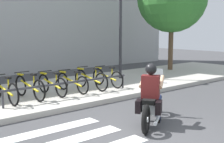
% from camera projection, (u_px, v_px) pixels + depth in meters
% --- Properties ---
extents(ground_plane, '(48.00, 48.00, 0.00)m').
position_uv_depth(ground_plane, '(140.00, 138.00, 5.94)').
color(ground_plane, '#424244').
extents(sidewalk, '(24.00, 4.40, 0.15)m').
position_uv_depth(sidewalk, '(35.00, 95.00, 9.57)').
color(sidewalk, '#B7B2A8').
rests_on(sidewalk, ground).
extents(crosswalk_stripe_3, '(2.80, 0.40, 0.01)m').
position_uv_depth(crosswalk_stripe_3, '(61.00, 143.00, 5.68)').
color(crosswalk_stripe_3, white).
rests_on(crosswalk_stripe_3, ground).
extents(crosswalk_stripe_4, '(2.80, 0.40, 0.01)m').
position_uv_depth(crosswalk_stripe_4, '(42.00, 132.00, 6.28)').
color(crosswalk_stripe_4, white).
rests_on(crosswalk_stripe_4, ground).
extents(motorcycle, '(1.83, 1.30, 1.22)m').
position_uv_depth(motorcycle, '(151.00, 104.00, 6.84)').
color(motorcycle, black).
rests_on(motorcycle, ground).
extents(rider, '(0.77, 0.73, 1.43)m').
position_uv_depth(rider, '(151.00, 89.00, 6.72)').
color(rider, '#591919').
rests_on(rider, ground).
extents(bicycle_0, '(0.48, 1.70, 0.77)m').
position_uv_depth(bicycle_0, '(4.00, 91.00, 8.17)').
color(bicycle_0, black).
rests_on(bicycle_0, sidewalk).
extents(bicycle_1, '(0.48, 1.72, 0.78)m').
position_uv_depth(bicycle_1, '(29.00, 87.00, 8.64)').
color(bicycle_1, black).
rests_on(bicycle_1, sidewalk).
extents(bicycle_2, '(0.48, 1.59, 0.75)m').
position_uv_depth(bicycle_2, '(52.00, 85.00, 9.12)').
color(bicycle_2, black).
rests_on(bicycle_2, sidewalk).
extents(bicycle_3, '(0.48, 1.66, 0.72)m').
position_uv_depth(bicycle_3, '(72.00, 82.00, 9.59)').
color(bicycle_3, black).
rests_on(bicycle_3, sidewalk).
extents(bicycle_4, '(0.48, 1.72, 0.77)m').
position_uv_depth(bicycle_4, '(91.00, 79.00, 10.07)').
color(bicycle_4, black).
rests_on(bicycle_4, sidewalk).
extents(bicycle_5, '(0.48, 1.56, 0.74)m').
position_uv_depth(bicycle_5, '(107.00, 77.00, 10.54)').
color(bicycle_5, black).
rests_on(bicycle_5, sidewalk).
extents(bike_rack, '(4.31, 0.07, 0.49)m').
position_uv_depth(bike_rack, '(72.00, 83.00, 8.92)').
color(bike_rack, '#333338').
rests_on(bike_rack, sidewalk).
extents(street_lamp, '(0.28, 0.28, 4.33)m').
position_uv_depth(street_lamp, '(121.00, 19.00, 12.15)').
color(street_lamp, '#2D2D33').
rests_on(street_lamp, ground).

